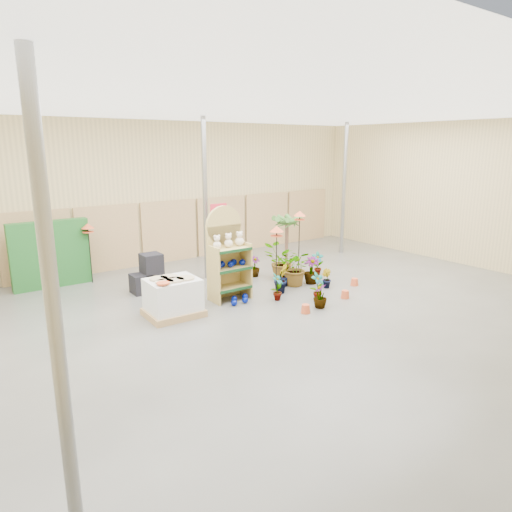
{
  "coord_description": "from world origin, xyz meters",
  "views": [
    {
      "loc": [
        -6.26,
        -7.61,
        3.72
      ],
      "look_at": [
        0.3,
        1.5,
        1.0
      ],
      "focal_mm": 32.0,
      "sensor_mm": 36.0,
      "label": 1
    }
  ],
  "objects": [
    {
      "name": "room",
      "position": [
        0.0,
        0.91,
        2.21
      ],
      "size": [
        15.2,
        12.1,
        4.7
      ],
      "color": "#51514C",
      "rests_on": "ground"
    },
    {
      "name": "bird_table_front",
      "position": [
        0.46,
        0.87,
        1.71
      ],
      "size": [
        0.34,
        0.34,
        1.84
      ],
      "color": "black",
      "rests_on": "ground"
    },
    {
      "name": "potted_plant_8",
      "position": [
        1.23,
        0.19,
        0.35
      ],
      "size": [
        0.37,
        0.26,
        0.7
      ],
      "primitive_type": "imported",
      "rotation": [
        0.0,
        0.0,
        0.02
      ],
      "color": "#376525",
      "rests_on": "ground"
    },
    {
      "name": "potted_plant_11",
      "position": [
        1.19,
        2.82,
        0.3
      ],
      "size": [
        0.37,
        0.37,
        0.6
      ],
      "primitive_type": "imported",
      "rotation": [
        0.0,
        0.0,
        6.19
      ],
      "color": "#376525",
      "rests_on": "ground"
    },
    {
      "name": "potted_plant_7",
      "position": [
        0.91,
        -0.24,
        0.29
      ],
      "size": [
        0.45,
        0.45,
        0.57
      ],
      "primitive_type": "imported",
      "rotation": [
        0.0,
        0.0,
        3.92
      ],
      "color": "#376525",
      "rests_on": "ground"
    },
    {
      "name": "potted_plant_0",
      "position": [
        0.42,
        0.76,
        0.35
      ],
      "size": [
        0.44,
        0.39,
        0.69
      ],
      "primitive_type": "imported",
      "rotation": [
        0.0,
        0.0,
        0.47
      ],
      "color": "#376525",
      "rests_on": "ground"
    },
    {
      "name": "display_shelf",
      "position": [
        -0.48,
        1.67,
        1.06
      ],
      "size": [
        0.97,
        0.61,
        2.32
      ],
      "rotation": [
        0.0,
        0.0,
        -0.01
      ],
      "color": "#A8904C",
      "rests_on": "ground"
    },
    {
      "name": "potted_plant_1",
      "position": [
        0.88,
        1.2,
        0.38
      ],
      "size": [
        0.53,
        0.5,
        0.75
      ],
      "primitive_type": "imported",
      "rotation": [
        0.0,
        0.0,
        0.54
      ],
      "color": "#376525",
      "rests_on": "ground"
    },
    {
      "name": "charcoal_planters",
      "position": [
        -1.87,
        3.29,
        0.42
      ],
      "size": [
        0.8,
        0.5,
        1.0
      ],
      "color": "black",
      "rests_on": "ground"
    },
    {
      "name": "bird_table_right",
      "position": [
        1.93,
        1.71,
        1.85
      ],
      "size": [
        0.34,
        0.34,
        1.99
      ],
      "color": "black",
      "rests_on": "ground"
    },
    {
      "name": "potted_plant_4",
      "position": [
        2.82,
        1.88,
        0.34
      ],
      "size": [
        0.44,
        0.4,
        0.69
      ],
      "primitive_type": "imported",
      "rotation": [
        0.0,
        0.0,
        5.7
      ],
      "color": "#376525",
      "rests_on": "ground"
    },
    {
      "name": "potted_plant_9",
      "position": [
        2.13,
        0.81,
        0.26
      ],
      "size": [
        0.27,
        0.32,
        0.51
      ],
      "primitive_type": "imported",
      "rotation": [
        0.0,
        0.0,
        1.39
      ],
      "color": "#376525",
      "rests_on": "ground"
    },
    {
      "name": "bird_table_back",
      "position": [
        -2.84,
        4.96,
        1.55
      ],
      "size": [
        0.34,
        0.34,
        1.68
      ],
      "color": "black",
      "rests_on": "ground"
    },
    {
      "name": "trellis_stock",
      "position": [
        -3.8,
        5.2,
        0.9
      ],
      "size": [
        2.0,
        0.3,
        1.8
      ],
      "primitive_type": "cube",
      "color": "#1B5820",
      "rests_on": "ground"
    },
    {
      "name": "palm",
      "position": [
        2.46,
        2.9,
        1.51
      ],
      "size": [
        0.7,
        0.7,
        1.77
      ],
      "color": "brown",
      "rests_on": "ground"
    },
    {
      "name": "pallet_stack",
      "position": [
        -2.12,
        1.31,
        0.43
      ],
      "size": [
        1.22,
        1.03,
        0.89
      ],
      "rotation": [
        0.0,
        0.0,
        -0.02
      ],
      "color": "#A37F51",
      "rests_on": "ground"
    },
    {
      "name": "potted_plant_2",
      "position": [
        1.6,
        1.44,
        0.5
      ],
      "size": [
        1.18,
        1.19,
        1.0
      ],
      "primitive_type": "imported",
      "rotation": [
        0.0,
        0.0,
        5.42
      ],
      "color": "#376525",
      "rests_on": "ground"
    },
    {
      "name": "gazing_balls_floor",
      "position": [
        -0.43,
        1.16,
        0.07
      ],
      "size": [
        0.63,
        0.39,
        0.15
      ],
      "color": "#010E72",
      "rests_on": "ground"
    },
    {
      "name": "teddy_bears",
      "position": [
        -0.45,
        1.56,
        1.46
      ],
      "size": [
        0.85,
        0.22,
        0.36
      ],
      "color": "beige",
      "rests_on": "display_shelf"
    },
    {
      "name": "potted_plant_3",
      "position": [
        2.07,
        1.34,
        0.37
      ],
      "size": [
        0.59,
        0.59,
        0.75
      ],
      "primitive_type": "imported",
      "rotation": [
        0.0,
        0.0,
        5.48
      ],
      "color": "#376525",
      "rests_on": "ground"
    },
    {
      "name": "potted_plant_5",
      "position": [
        1.34,
        1.58,
        0.3
      ],
      "size": [
        0.38,
        0.33,
        0.61
      ],
      "primitive_type": "imported",
      "rotation": [
        0.0,
        0.0,
        0.18
      ],
      "color": "#376525",
      "rests_on": "ground"
    },
    {
      "name": "gazing_balls_shelf",
      "position": [
        -0.48,
        1.53,
        0.91
      ],
      "size": [
        0.85,
        0.29,
        0.16
      ],
      "color": "#010E72",
      "rests_on": "display_shelf"
    },
    {
      "name": "potted_plant_6",
      "position": [
        1.66,
        2.19,
        0.51
      ],
      "size": [
        1.08,
        1.0,
        1.01
      ],
      "primitive_type": "imported",
      "rotation": [
        0.0,
        0.0,
        2.88
      ],
      "color": "#376525",
      "rests_on": "ground"
    },
    {
      "name": "offer_sign",
      "position": [
        0.1,
        2.98,
        1.57
      ],
      "size": [
        0.5,
        0.08,
        2.2
      ],
      "color": "gray",
      "rests_on": "ground"
    }
  ]
}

